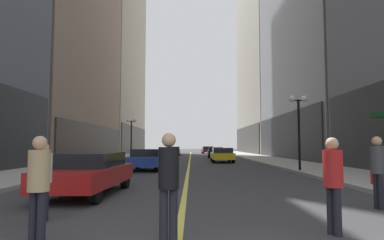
# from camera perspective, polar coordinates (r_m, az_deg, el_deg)

# --- Properties ---
(ground_plane) EXTENTS (200.00, 200.00, 0.00)m
(ground_plane) POSITION_cam_1_polar(r_m,az_deg,el_deg) (38.06, -0.57, -6.64)
(ground_plane) COLOR #38383A
(sidewalk_left) EXTENTS (4.50, 78.00, 0.15)m
(sidewalk_left) POSITION_cam_1_polar(r_m,az_deg,el_deg) (38.99, -12.86, -6.36)
(sidewalk_left) COLOR #ADA8A0
(sidewalk_left) RESTS_ON ground
(sidewalk_right) EXTENTS (4.50, 78.00, 0.15)m
(sidewalk_right) POSITION_cam_1_polar(r_m,az_deg,el_deg) (38.89, 11.75, -6.39)
(sidewalk_right) COLOR #ADA8A0
(sidewalk_right) RESTS_ON ground
(lane_centre_stripe) EXTENTS (0.16, 70.00, 0.01)m
(lane_centre_stripe) POSITION_cam_1_polar(r_m,az_deg,el_deg) (38.06, -0.57, -6.63)
(lane_centre_stripe) COLOR #E5D64C
(lane_centre_stripe) RESTS_ON ground
(building_left_mid) EXTENTS (15.52, 24.00, 31.28)m
(building_left_mid) POSITION_cam_1_polar(r_m,az_deg,el_deg) (44.08, -25.76, 14.71)
(building_left_mid) COLOR gray
(building_left_mid) RESTS_ON ground
(building_right_far) EXTENTS (10.49, 26.00, 43.30)m
(building_right_far) POSITION_cam_1_polar(r_m,az_deg,el_deg) (67.89, 13.26, 12.97)
(building_right_far) COLOR #A8A399
(building_right_far) RESTS_ON ground
(car_red) EXTENTS (1.96, 4.83, 1.32)m
(car_red) POSITION_cam_1_polar(r_m,az_deg,el_deg) (11.36, -17.19, -8.39)
(car_red) COLOR #B21919
(car_red) RESTS_ON ground
(car_blue) EXTENTS (2.08, 4.17, 1.32)m
(car_blue) POSITION_cam_1_polar(r_m,az_deg,el_deg) (21.32, -7.89, -6.53)
(car_blue) COLOR navy
(car_blue) RESTS_ON ground
(car_yellow) EXTENTS (1.99, 4.75, 1.32)m
(car_yellow) POSITION_cam_1_polar(r_m,az_deg,el_deg) (30.87, 4.92, -5.83)
(car_yellow) COLOR yellow
(car_yellow) RESTS_ON ground
(car_black) EXTENTS (1.96, 4.38, 1.32)m
(car_black) POSITION_cam_1_polar(r_m,az_deg,el_deg) (41.03, 3.80, -5.45)
(car_black) COLOR black
(car_black) RESTS_ON ground
(car_silver) EXTENTS (2.04, 4.14, 1.32)m
(car_silver) POSITION_cam_1_polar(r_m,az_deg,el_deg) (51.50, -3.30, -5.21)
(car_silver) COLOR #B7B7BC
(car_silver) RESTS_ON ground
(car_maroon) EXTENTS (2.13, 4.39, 1.32)m
(car_maroon) POSITION_cam_1_polar(r_m,az_deg,el_deg) (60.88, 2.42, -5.06)
(car_maroon) COLOR maroon
(car_maroon) RESTS_ON ground
(pedestrian_in_white_shirt) EXTENTS (0.46, 0.46, 1.62)m
(pedestrian_in_white_shirt) POSITION_cam_1_polar(r_m,az_deg,el_deg) (7.80, -24.14, -8.59)
(pedestrian_in_white_shirt) COLOR black
(pedestrian_in_white_shirt) RESTS_ON ground
(pedestrian_in_tan_trench) EXTENTS (0.43, 0.43, 1.72)m
(pedestrian_in_tan_trench) POSITION_cam_1_polar(r_m,az_deg,el_deg) (5.98, -24.82, -9.34)
(pedestrian_in_tan_trench) COLOR black
(pedestrian_in_tan_trench) RESTS_ON ground
(pedestrian_with_orange_bag) EXTENTS (0.39, 0.39, 1.79)m
(pedestrian_with_orange_bag) POSITION_cam_1_polar(r_m,az_deg,el_deg) (9.57, 28.80, -6.90)
(pedestrian_with_orange_bag) COLOR black
(pedestrian_with_orange_bag) RESTS_ON ground
(pedestrian_in_black_coat) EXTENTS (0.36, 0.36, 1.77)m
(pedestrian_in_black_coat) POSITION_cam_1_polar(r_m,az_deg,el_deg) (5.61, -4.21, -9.75)
(pedestrian_in_black_coat) COLOR black
(pedestrian_in_black_coat) RESTS_ON ground
(pedestrian_in_red_jacket) EXTENTS (0.43, 0.43, 1.71)m
(pedestrian_in_red_jacket) POSITION_cam_1_polar(r_m,az_deg,el_deg) (6.53, 22.63, -9.02)
(pedestrian_in_red_jacket) COLOR black
(pedestrian_in_red_jacket) RESTS_ON ground
(street_lamp_left_far) EXTENTS (1.06, 0.36, 4.43)m
(street_lamp_left_far) POSITION_cam_1_polar(r_m,az_deg,el_deg) (37.25, -10.48, -1.61)
(street_lamp_left_far) COLOR black
(street_lamp_left_far) RESTS_ON ground
(street_lamp_right_mid) EXTENTS (1.06, 0.36, 4.43)m
(street_lamp_right_mid) POSITION_cam_1_polar(r_m,az_deg,el_deg) (20.32, 17.45, 0.68)
(street_lamp_right_mid) COLOR black
(street_lamp_right_mid) RESTS_ON ground
(fire_hydrant_right) EXTENTS (0.28, 0.28, 0.80)m
(fire_hydrant_right) POSITION_cam_1_polar(r_m,az_deg,el_deg) (14.07, 28.41, -8.55)
(fire_hydrant_right) COLOR red
(fire_hydrant_right) RESTS_ON ground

